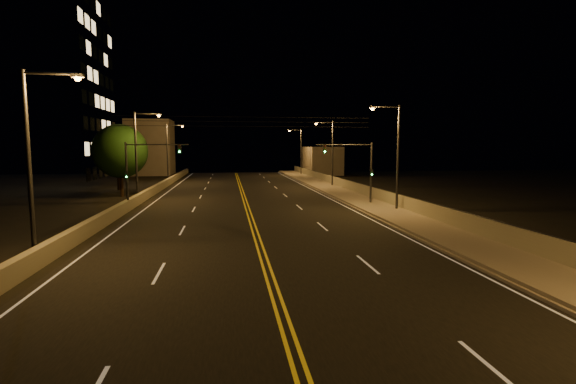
{
  "coord_description": "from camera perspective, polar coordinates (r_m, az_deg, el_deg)",
  "views": [
    {
      "loc": [
        -1.6,
        -6.93,
        5.21
      ],
      "look_at": [
        2.0,
        18.0,
        2.5
      ],
      "focal_mm": 26.0,
      "sensor_mm": 36.0,
      "label": 1
    }
  ],
  "objects": [
    {
      "name": "road",
      "position": [
        27.48,
        -4.75,
        -4.79
      ],
      "size": [
        18.0,
        120.0,
        0.02
      ],
      "primitive_type": "cube",
      "color": "black",
      "rests_on": "ground"
    },
    {
      "name": "sidewalk",
      "position": [
        30.08,
        16.3,
        -3.8
      ],
      "size": [
        3.6,
        120.0,
        0.3
      ],
      "primitive_type": "cube",
      "color": "gray",
      "rests_on": "ground"
    },
    {
      "name": "curb",
      "position": [
        29.37,
        12.97,
        -4.09
      ],
      "size": [
        0.14,
        120.0,
        0.15
      ],
      "primitive_type": "cube",
      "color": "gray",
      "rests_on": "ground"
    },
    {
      "name": "parapet_wall",
      "position": [
        30.69,
        19.15,
        -2.46
      ],
      "size": [
        0.3,
        120.0,
        1.0
      ],
      "primitive_type": "cube",
      "color": "gray",
      "rests_on": "sidewalk"
    },
    {
      "name": "jersey_barrier",
      "position": [
        28.56,
        -24.89,
        -4.03
      ],
      "size": [
        0.45,
        120.0,
        0.9
      ],
      "primitive_type": "cube",
      "color": "gray",
      "rests_on": "ground"
    },
    {
      "name": "distant_building_right",
      "position": [
        81.18,
        4.69,
        4.31
      ],
      "size": [
        6.0,
        10.0,
        5.3
      ],
      "primitive_type": "cube",
      "color": "gray",
      "rests_on": "ground"
    },
    {
      "name": "distant_building_left",
      "position": [
        83.17,
        -18.28,
        5.79
      ],
      "size": [
        8.0,
        8.0,
        10.3
      ],
      "primitive_type": "cube",
      "color": "gray",
      "rests_on": "ground"
    },
    {
      "name": "parapet_rail",
      "position": [
        30.62,
        19.18,
        -1.48
      ],
      "size": [
        0.06,
        120.0,
        0.06
      ],
      "primitive_type": "cylinder",
      "rotation": [
        1.57,
        0.0,
        0.0
      ],
      "color": "black",
      "rests_on": "parapet_wall"
    },
    {
      "name": "lane_markings",
      "position": [
        27.4,
        -4.74,
        -4.79
      ],
      "size": [
        17.32,
        116.0,
        0.0
      ],
      "color": "silver",
      "rests_on": "road"
    },
    {
      "name": "streetlight_1",
      "position": [
        34.22,
        14.37,
        5.52
      ],
      "size": [
        2.55,
        0.28,
        8.52
      ],
      "color": "#2D2D33",
      "rests_on": "ground"
    },
    {
      "name": "streetlight_2",
      "position": [
        54.19,
        5.81,
        5.84
      ],
      "size": [
        2.55,
        0.28,
        8.52
      ],
      "color": "#2D2D33",
      "rests_on": "ground"
    },
    {
      "name": "streetlight_3",
      "position": [
        77.01,
        1.6,
        5.95
      ],
      "size": [
        2.55,
        0.28,
        8.52
      ],
      "color": "#2D2D33",
      "rests_on": "ground"
    },
    {
      "name": "streetlight_4",
      "position": [
        21.3,
        -31.27,
        4.57
      ],
      "size": [
        2.55,
        0.28,
        8.52
      ],
      "color": "#2D2D33",
      "rests_on": "ground"
    },
    {
      "name": "streetlight_5",
      "position": [
        42.05,
        -19.7,
        5.44
      ],
      "size": [
        2.55,
        0.28,
        8.52
      ],
      "color": "#2D2D33",
      "rests_on": "ground"
    },
    {
      "name": "streetlight_6",
      "position": [
        62.49,
        -15.93,
        5.67
      ],
      "size": [
        2.55,
        0.28,
        8.52
      ],
      "color": "#2D2D33",
      "rests_on": "ground"
    },
    {
      "name": "traffic_signal_right",
      "position": [
        37.42,
        9.79,
        3.59
      ],
      "size": [
        5.11,
        0.31,
        5.63
      ],
      "color": "#2D2D33",
      "rests_on": "ground"
    },
    {
      "name": "traffic_signal_left",
      "position": [
        36.31,
        -19.59,
        3.25
      ],
      "size": [
        5.11,
        0.31,
        5.63
      ],
      "color": "#2D2D33",
      "rests_on": "ground"
    },
    {
      "name": "overhead_wires",
      "position": [
        36.53,
        -5.77,
        9.55
      ],
      "size": [
        22.0,
        0.03,
        0.83
      ],
      "color": "black"
    },
    {
      "name": "tree_0",
      "position": [
        47.28,
        -21.96,
        5.2
      ],
      "size": [
        5.62,
        5.62,
        7.62
      ],
      "color": "black",
      "rests_on": "ground"
    },
    {
      "name": "tree_1",
      "position": [
        54.68,
        -22.3,
        5.4
      ],
      "size": [
        5.78,
        5.78,
        7.83
      ],
      "color": "black",
      "rests_on": "ground"
    }
  ]
}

